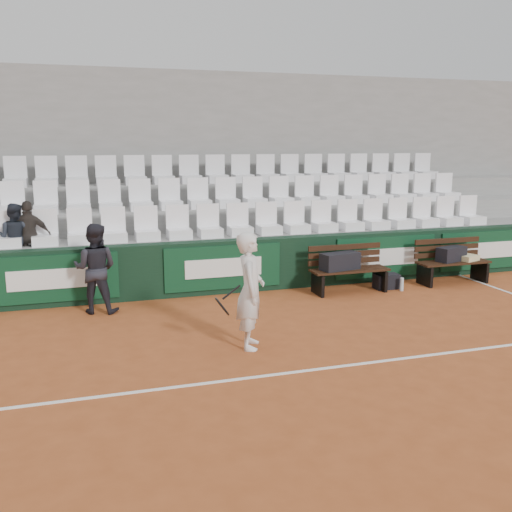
{
  "coord_description": "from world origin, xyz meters",
  "views": [
    {
      "loc": [
        -2.67,
        -6.21,
        2.82
      ],
      "look_at": [
        -0.01,
        2.4,
        1.0
      ],
      "focal_mm": 40.0,
      "sensor_mm": 36.0,
      "label": 1
    }
  ],
  "objects_px": {
    "sports_bag_ground": "(386,281)",
    "water_bottle_far": "(402,284)",
    "sports_bag_left": "(340,261)",
    "spectator_b": "(28,211)",
    "bench_left": "(349,280)",
    "bench_right": "(453,272)",
    "sports_bag_right": "(451,254)",
    "spectator_c": "(13,212)",
    "ball_kid": "(95,268)",
    "tennis_player": "(250,291)",
    "water_bottle_near": "(317,285)"
  },
  "relations": [
    {
      "from": "sports_bag_ground",
      "to": "water_bottle_far",
      "type": "xyz_separation_m",
      "value": [
        0.19,
        -0.25,
        -0.02
      ]
    },
    {
      "from": "sports_bag_left",
      "to": "spectator_b",
      "type": "relative_size",
      "value": 0.6
    },
    {
      "from": "bench_left",
      "to": "bench_right",
      "type": "bearing_deg",
      "value": 0.57
    },
    {
      "from": "bench_right",
      "to": "spectator_b",
      "type": "distance_m",
      "value": 8.21
    },
    {
      "from": "bench_left",
      "to": "sports_bag_right",
      "type": "height_order",
      "value": "sports_bag_right"
    },
    {
      "from": "bench_left",
      "to": "spectator_c",
      "type": "height_order",
      "value": "spectator_c"
    },
    {
      "from": "ball_kid",
      "to": "tennis_player",
      "type": "bearing_deg",
      "value": 148.67
    },
    {
      "from": "bench_right",
      "to": "tennis_player",
      "type": "distance_m",
      "value": 5.49
    },
    {
      "from": "ball_kid",
      "to": "spectator_b",
      "type": "xyz_separation_m",
      "value": [
        -1.07,
        1.13,
        0.87
      ]
    },
    {
      "from": "sports_bag_right",
      "to": "spectator_b",
      "type": "relative_size",
      "value": 0.5
    },
    {
      "from": "bench_left",
      "to": "sports_bag_ground",
      "type": "xyz_separation_m",
      "value": [
        0.81,
        0.03,
        -0.08
      ]
    },
    {
      "from": "sports_bag_right",
      "to": "spectator_b",
      "type": "distance_m",
      "value": 8.11
    },
    {
      "from": "bench_left",
      "to": "water_bottle_far",
      "type": "distance_m",
      "value": 1.03
    },
    {
      "from": "sports_bag_right",
      "to": "spectator_c",
      "type": "xyz_separation_m",
      "value": [
        -8.2,
        1.14,
        1.01
      ]
    },
    {
      "from": "tennis_player",
      "to": "spectator_b",
      "type": "distance_m",
      "value": 4.69
    },
    {
      "from": "spectator_b",
      "to": "water_bottle_far",
      "type": "bearing_deg",
      "value": 172.39
    },
    {
      "from": "sports_bag_right",
      "to": "tennis_player",
      "type": "xyz_separation_m",
      "value": [
        -4.92,
        -2.33,
        0.22
      ]
    },
    {
      "from": "sports_bag_right",
      "to": "bench_right",
      "type": "bearing_deg",
      "value": -45.51
    },
    {
      "from": "sports_bag_ground",
      "to": "tennis_player",
      "type": "distance_m",
      "value": 4.21
    },
    {
      "from": "sports_bag_left",
      "to": "water_bottle_near",
      "type": "xyz_separation_m",
      "value": [
        -0.37,
        0.2,
        -0.48
      ]
    },
    {
      "from": "bench_right",
      "to": "ball_kid",
      "type": "height_order",
      "value": "ball_kid"
    },
    {
      "from": "sports_bag_left",
      "to": "sports_bag_ground",
      "type": "height_order",
      "value": "sports_bag_left"
    },
    {
      "from": "bench_right",
      "to": "spectator_c",
      "type": "bearing_deg",
      "value": 171.87
    },
    {
      "from": "ball_kid",
      "to": "sports_bag_right",
      "type": "bearing_deg",
      "value": -161.6
    },
    {
      "from": "spectator_b",
      "to": "spectator_c",
      "type": "bearing_deg",
      "value": 4.36
    },
    {
      "from": "tennis_player",
      "to": "water_bottle_far",
      "type": "bearing_deg",
      "value": 29.37
    },
    {
      "from": "bench_right",
      "to": "spectator_b",
      "type": "bearing_deg",
      "value": 171.63
    },
    {
      "from": "sports_bag_ground",
      "to": "bench_left",
      "type": "bearing_deg",
      "value": -177.84
    },
    {
      "from": "water_bottle_far",
      "to": "spectator_b",
      "type": "xyz_separation_m",
      "value": [
        -6.69,
        1.42,
        1.49
      ]
    },
    {
      "from": "sports_bag_left",
      "to": "spectator_c",
      "type": "height_order",
      "value": "spectator_c"
    },
    {
      "from": "sports_bag_right",
      "to": "water_bottle_near",
      "type": "height_order",
      "value": "sports_bag_right"
    },
    {
      "from": "water_bottle_near",
      "to": "spectator_c",
      "type": "distance_m",
      "value": 5.64
    },
    {
      "from": "sports_bag_ground",
      "to": "water_bottle_far",
      "type": "bearing_deg",
      "value": -52.94
    },
    {
      "from": "bench_left",
      "to": "spectator_b",
      "type": "distance_m",
      "value": 5.98
    },
    {
      "from": "bench_left",
      "to": "water_bottle_near",
      "type": "relative_size",
      "value": 5.66
    },
    {
      "from": "bench_left",
      "to": "tennis_player",
      "type": "bearing_deg",
      "value": -139.34
    },
    {
      "from": "sports_bag_ground",
      "to": "bench_right",
      "type": "bearing_deg",
      "value": -0.3
    },
    {
      "from": "sports_bag_right",
      "to": "tennis_player",
      "type": "distance_m",
      "value": 5.45
    },
    {
      "from": "bench_left",
      "to": "spectator_c",
      "type": "xyz_separation_m",
      "value": [
        -5.93,
        1.2,
        1.38
      ]
    },
    {
      "from": "water_bottle_near",
      "to": "spectator_c",
      "type": "xyz_separation_m",
      "value": [
        -5.36,
        0.99,
        1.47
      ]
    },
    {
      "from": "tennis_player",
      "to": "spectator_c",
      "type": "bearing_deg",
      "value": 133.4
    },
    {
      "from": "spectator_c",
      "to": "spectator_b",
      "type": "bearing_deg",
      "value": -156.56
    },
    {
      "from": "bench_right",
      "to": "water_bottle_far",
      "type": "height_order",
      "value": "bench_right"
    },
    {
      "from": "sports_bag_ground",
      "to": "spectator_b",
      "type": "xyz_separation_m",
      "value": [
        -6.5,
        1.17,
        1.48
      ]
    },
    {
      "from": "sports_bag_ground",
      "to": "sports_bag_right",
      "type": "bearing_deg",
      "value": 1.07
    },
    {
      "from": "bench_left",
      "to": "bench_right",
      "type": "relative_size",
      "value": 1.0
    },
    {
      "from": "water_bottle_far",
      "to": "tennis_player",
      "type": "xyz_separation_m",
      "value": [
        -3.65,
        -2.05,
        0.68
      ]
    },
    {
      "from": "bench_left",
      "to": "bench_right",
      "type": "xyz_separation_m",
      "value": [
        2.31,
        0.02,
        0.0
      ]
    },
    {
      "from": "bench_left",
      "to": "ball_kid",
      "type": "relative_size",
      "value": 1.0
    },
    {
      "from": "spectator_c",
      "to": "sports_bag_right",
      "type": "bearing_deg",
      "value": -164.48
    }
  ]
}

